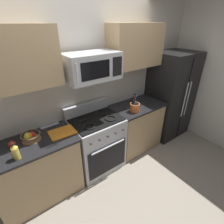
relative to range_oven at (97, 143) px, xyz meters
The scene contains 16 objects.
ground_plane 0.79m from the range_oven, 90.00° to the right, with size 16.00×16.00×0.00m, color gray.
wall_back 0.90m from the range_oven, 90.00° to the left, with size 8.00×0.10×2.60m, color beige.
counter_left 0.92m from the range_oven, behind, with size 1.07×0.59×0.91m.
range_oven is the anchor object (origin of this frame).
counter_right 0.86m from the range_oven, ahead, with size 0.94×0.59×0.91m.
refrigerator 1.81m from the range_oven, ahead, with size 0.83×0.70×1.73m.
wall_right 2.51m from the range_oven, 15.53° to the right, with size 0.10×8.00×2.60m, color beige.
microwave 1.23m from the range_oven, 90.08° to the left, with size 0.71×0.44×0.34m.
upper_cabinets_left 1.69m from the range_oven, behind, with size 1.06×0.34×0.64m.
upper_cabinets_right 1.65m from the range_oven, ahead, with size 0.93×0.34×0.64m.
utensil_crock 0.85m from the range_oven, 11.63° to the right, with size 0.16×0.16×0.30m.
fruit_basket 1.02m from the range_oven, behind, with size 0.23×0.23×0.10m.
apple_loose 1.21m from the range_oven, behind, with size 0.08×0.08×0.08m, color red.
cutting_board 0.69m from the range_oven, behind, with size 0.34×0.25×0.02m, color orange.
bottle_oil 1.23m from the range_oven, behind, with size 0.07×0.07×0.20m.
bottle_hot_sauce 0.99m from the range_oven, ahead, with size 0.06×0.06×0.20m.
Camera 1 is at (-1.08, -1.24, 2.21)m, focal length 26.87 mm.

